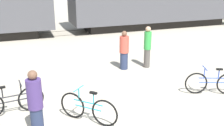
% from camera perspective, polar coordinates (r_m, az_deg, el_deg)
% --- Properties ---
extents(ground_plane, '(80.00, 80.00, 0.00)m').
position_cam_1_polar(ground_plane, '(8.06, 2.38, -9.02)').
color(ground_plane, '#B2A893').
extents(rail_near, '(66.28, 0.07, 0.01)m').
position_cam_1_polar(rail_near, '(17.28, -10.21, 5.93)').
color(rail_near, '#4C4238').
rests_on(rail_near, ground_plane).
extents(rail_far, '(66.28, 0.07, 0.01)m').
position_cam_1_polar(rail_far, '(18.67, -10.97, 6.83)').
color(rail_far, '#4C4238').
rests_on(rail_far, ground_plane).
extents(bicycle_teal, '(1.26, 1.27, 0.93)m').
position_cam_1_polar(bicycle_teal, '(7.05, -5.23, -9.82)').
color(bicycle_teal, black).
rests_on(bicycle_teal, ground_plane).
extents(bicycle_black, '(1.81, 0.46, 0.91)m').
position_cam_1_polar(bicycle_black, '(7.89, -21.12, -7.89)').
color(bicycle_black, black).
rests_on(bicycle_black, ground_plane).
extents(bicycle_blue, '(1.66, 0.69, 0.91)m').
position_cam_1_polar(bicycle_blue, '(9.19, 20.93, -4.06)').
color(bicycle_blue, black).
rests_on(bicycle_blue, ground_plane).
extents(person_in_red, '(0.38, 0.38, 1.61)m').
position_cam_1_polar(person_in_red, '(10.73, 2.65, 2.73)').
color(person_in_red, '#283351').
rests_on(person_in_red, ground_plane).
extents(person_in_green, '(0.30, 0.30, 1.75)m').
position_cam_1_polar(person_in_green, '(11.01, 7.71, 3.52)').
color(person_in_green, '#514C47').
rests_on(person_in_green, ground_plane).
extents(person_in_purple, '(0.35, 0.35, 1.71)m').
position_cam_1_polar(person_in_purple, '(6.47, -16.31, -8.69)').
color(person_in_purple, '#283351').
rests_on(person_in_purple, ground_plane).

